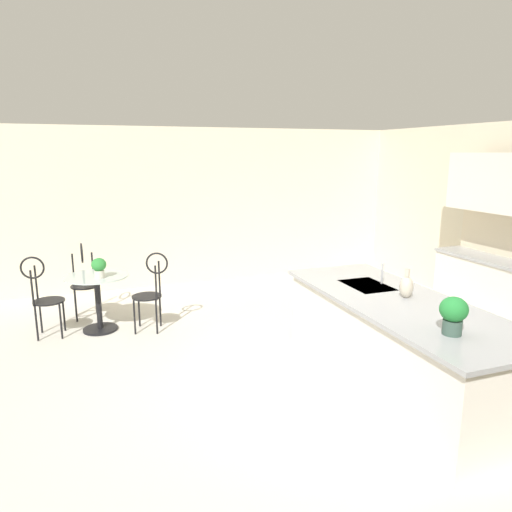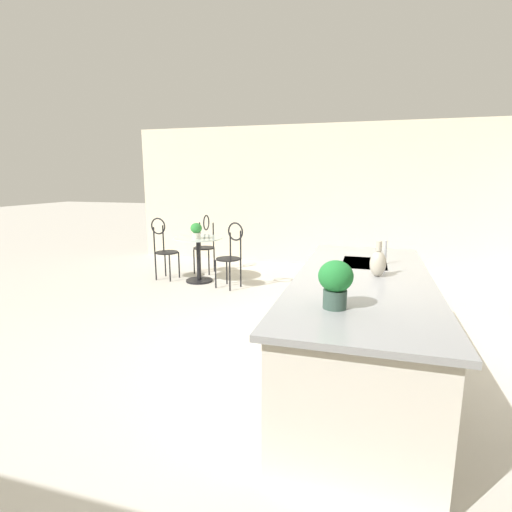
# 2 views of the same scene
# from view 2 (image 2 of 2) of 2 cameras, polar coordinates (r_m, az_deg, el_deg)

# --- Properties ---
(ground_plane) EXTENTS (40.00, 40.00, 0.00)m
(ground_plane) POSITION_cam_2_polar(r_m,az_deg,el_deg) (3.99, 1.97, -14.03)
(ground_plane) COLOR beige
(wall_left_window) EXTENTS (0.12, 7.80, 2.70)m
(wall_left_window) POSITION_cam_2_polar(r_m,az_deg,el_deg) (7.81, 9.84, 8.56)
(wall_left_window) COLOR beige
(wall_left_window) RESTS_ON ground
(kitchen_island) EXTENTS (2.80, 1.06, 0.92)m
(kitchen_island) POSITION_cam_2_polar(r_m,az_deg,el_deg) (3.43, 14.88, -10.32)
(kitchen_island) COLOR white
(kitchen_island) RESTS_ON ground
(bistro_table) EXTENTS (0.80, 0.80, 0.74)m
(bistro_table) POSITION_cam_2_polar(r_m,az_deg,el_deg) (6.55, -8.32, 0.12)
(bistro_table) COLOR black
(bistro_table) RESTS_ON ground
(chair_near_window) EXTENTS (0.49, 0.40, 1.04)m
(chair_near_window) POSITION_cam_2_polar(r_m,az_deg,el_deg) (7.17, -7.41, 2.14)
(chair_near_window) COLOR black
(chair_near_window) RESTS_ON ground
(chair_by_island) EXTENTS (0.41, 0.50, 1.04)m
(chair_by_island) POSITION_cam_2_polar(r_m,az_deg,el_deg) (6.83, -13.24, 1.48)
(chair_by_island) COLOR black
(chair_by_island) RESTS_ON ground
(chair_toward_desk) EXTENTS (0.48, 0.52, 1.04)m
(chair_toward_desk) POSITION_cam_2_polar(r_m,az_deg,el_deg) (6.08, -3.66, 0.56)
(chair_toward_desk) COLOR black
(chair_toward_desk) RESTS_ON ground
(sink_faucet) EXTENTS (0.02, 0.02, 0.22)m
(sink_faucet) POSITION_cam_2_polar(r_m,az_deg,el_deg) (3.81, 18.25, 0.52)
(sink_faucet) COLOR #B2B5BA
(sink_faucet) RESTS_ON kitchen_island
(potted_plant_on_table) EXTENTS (0.18, 0.18, 0.26)m
(potted_plant_on_table) POSITION_cam_2_polar(r_m,az_deg,el_deg) (6.34, -8.65, 3.78)
(potted_plant_on_table) COLOR beige
(potted_plant_on_table) RESTS_ON bistro_table
(potted_plant_counter_far) EXTENTS (0.21, 0.21, 0.30)m
(potted_plant_counter_far) POSITION_cam_2_polar(r_m,az_deg,el_deg) (2.43, 11.46, -3.59)
(potted_plant_counter_far) COLOR #385147
(potted_plant_counter_far) RESTS_ON kitchen_island
(vase_on_counter) EXTENTS (0.13, 0.13, 0.29)m
(vase_on_counter) POSITION_cam_2_polar(r_m,az_deg,el_deg) (3.31, 17.26, -0.96)
(vase_on_counter) COLOR #BCB29E
(vase_on_counter) RESTS_ON kitchen_island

